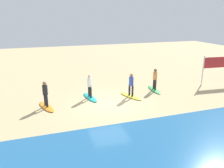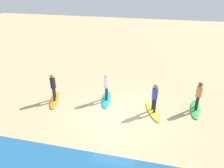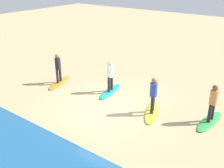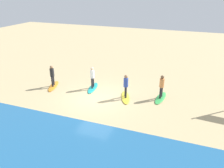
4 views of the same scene
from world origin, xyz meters
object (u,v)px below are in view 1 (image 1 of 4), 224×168
Objects in this scene: surfer_teal at (90,84)px; surfboard_green at (154,90)px; surfer_yellow at (131,83)px; surfboard_yellow at (131,96)px; surfboard_orange at (47,107)px; surfer_orange at (45,92)px; surfboard_teal at (90,97)px; surfer_green at (155,78)px.

surfboard_green is at bearing -178.86° from surfer_teal.
surfboard_green is 1.28× the size of surfer_yellow.
surfboard_orange is at bearing -109.69° from surfboard_yellow.
surfboard_green is at bearing -173.81° from surfer_orange.
surfer_green is at bearing 81.37° from surfboard_teal.
surfer_orange is (5.90, 0.11, 0.99)m from surfboard_yellow.
surfer_yellow reaches higher than surfboard_green.
surfboard_teal is at bearing -13.35° from surfer_yellow.
surfer_green is 1.00× the size of surfer_teal.
surfer_green is at bearing 78.02° from surfboard_orange.
surfer_yellow is at bearing 18.53° from surfer_green.
surfboard_green is 1.28× the size of surfer_teal.
surfboard_teal is at bearing -124.11° from surfboard_yellow.
surfboard_orange is at bearing 14.57° from surfer_teal.
surfer_teal is 3.29m from surfboard_orange.
surfboard_green is 1.28× the size of surfer_orange.
surfboard_green is 5.29m from surfer_teal.
surfer_yellow reaches higher than surfboard_yellow.
surfer_green reaches higher than surfboard_yellow.
surfer_green reaches higher than surfboard_green.
surfer_yellow is 0.78× the size of surfboard_teal.
surfer_orange is at bearing 6.19° from surfer_green.
surfboard_teal is (2.86, -0.68, 0.00)m from surfboard_yellow.
surfboard_yellow is at bearing 66.89° from surfboard_teal.
surfboard_yellow is at bearing 90.00° from surfer_yellow.
surfer_teal is 3.14m from surfer_orange.
surfboard_yellow is (2.33, 0.78, -0.99)m from surfer_green.
surfboard_yellow is 2.94m from surfboard_teal.
surfer_teal and surfer_orange have the same top height.
surfboard_yellow is at bearing 18.53° from surfer_green.
surfboard_orange is (8.24, 0.89, 0.00)m from surfboard_green.
surfer_teal reaches higher than surfboard_green.
surfboard_orange is at bearing -85.19° from surfboard_teal.
surfer_teal is at bearing 1.14° from surfer_green.
surfboard_yellow is 1.28× the size of surfer_orange.
surfer_orange is (8.24, 0.89, 0.00)m from surfer_green.
surfer_yellow is at bearing 72.91° from surfboard_orange.
surfboard_orange is at bearing 1.08° from surfer_yellow.
surfboard_orange is at bearing 14.04° from surfer_orange.
surfboard_yellow is 5.99m from surfer_orange.
surfer_green is 2.65m from surfboard_yellow.
surfer_yellow is (2.33, 0.78, 0.00)m from surfer_green.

